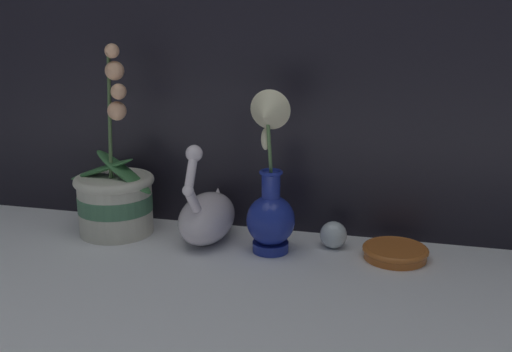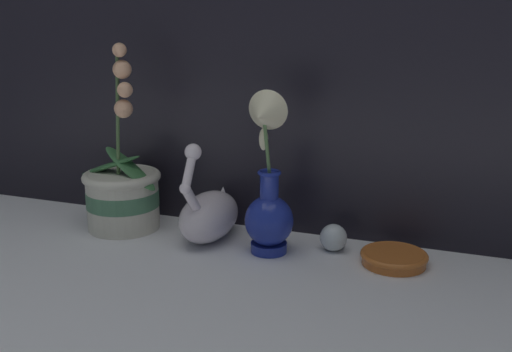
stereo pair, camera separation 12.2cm
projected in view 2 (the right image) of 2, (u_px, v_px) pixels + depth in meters
The scene contains 6 objects.
ground_plane at pixel (231, 263), 1.17m from camera, with size 2.80×2.80×0.00m, color white.
orchid_potted_plant at pixel (123, 192), 1.34m from camera, with size 0.21×0.17×0.41m.
swan_figurine at pixel (209, 213), 1.28m from camera, with size 0.11×0.22×0.22m.
blue_vase at pixel (268, 197), 1.19m from camera, with size 0.10×0.12×0.33m.
glass_sphere at pixel (333, 238), 1.22m from camera, with size 0.06×0.06×0.06m.
amber_dish at pixel (394, 257), 1.16m from camera, with size 0.13×0.13×0.02m.
Camera 2 is at (0.42, -1.00, 0.47)m, focal length 42.00 mm.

